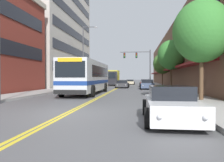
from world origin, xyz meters
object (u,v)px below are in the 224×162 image
car_slate_blue_parked_right_mid (147,85)px  traffic_signal_mast (140,61)px  car_champagne_moving_lead (130,82)px  street_lamp_left_near (5,28)px  car_dark_grey_moving_second (122,84)px  street_lamp_left_far (85,52)px  box_truck (113,78)px  street_tree_right_mid (171,55)px  fire_hydrant (178,91)px  car_white_parked_right_foreground (171,105)px  car_beige_parked_left_mid (89,84)px  street_tree_right_near (202,32)px  car_red_parked_right_far (145,83)px  city_bus (88,76)px  street_tree_right_far (162,64)px

car_slate_blue_parked_right_mid → traffic_signal_mast: (-0.97, 7.72, 3.95)m
car_champagne_moving_lead → street_lamp_left_near: (-6.18, -38.38, 4.04)m
car_dark_grey_moving_second → street_lamp_left_far: size_ratio=0.45×
box_truck → street_tree_right_mid: size_ratio=1.08×
street_lamp_left_far → fire_hydrant: size_ratio=10.39×
car_slate_blue_parked_right_mid → car_dark_grey_moving_second: car_slate_blue_parked_right_mid is taller
car_slate_blue_parked_right_mid → traffic_signal_mast: size_ratio=0.71×
car_champagne_moving_lead → car_white_parked_right_foreground: bearing=-85.9°
car_beige_parked_left_mid → car_champagne_moving_lead: car_beige_parked_left_mid is taller
traffic_signal_mast → street_tree_right_near: street_tree_right_near is taller
car_beige_parked_left_mid → street_tree_right_near: (11.48, -17.75, 3.93)m
car_beige_parked_left_mid → street_lamp_left_far: (-0.72, 0.44, 4.92)m
car_beige_parked_left_mid → car_slate_blue_parked_right_mid: size_ratio=0.92×
street_tree_right_near → traffic_signal_mast: bearing=99.0°
car_red_parked_right_far → city_bus: bearing=-110.1°
car_beige_parked_left_mid → car_dark_grey_moving_second: bearing=17.9°
car_dark_grey_moving_second → street_lamp_left_far: bearing=-168.4°
street_tree_right_near → street_tree_right_mid: (0.08, 13.51, -0.11)m
street_tree_right_near → fire_hydrant: 4.35m
box_truck → street_tree_right_near: (9.32, -30.28, 2.95)m
car_red_parked_right_far → street_lamp_left_near: size_ratio=0.61×
car_dark_grey_moving_second → street_tree_right_far: size_ratio=0.72×
car_beige_parked_left_mid → street_lamp_left_far: size_ratio=0.44×
car_slate_blue_parked_right_mid → street_tree_right_near: bearing=-80.1°
street_tree_right_mid → street_lamp_left_near: bearing=-127.6°
car_champagne_moving_lead → street_tree_right_far: 12.41m
car_champagne_moving_lead → box_truck: box_truck is taller
city_bus → box_truck: size_ratio=1.69×
car_champagne_moving_lead → car_dark_grey_moving_second: bearing=-92.0°
car_red_parked_right_far → car_champagne_moving_lead: car_red_parked_right_far is taller
car_dark_grey_moving_second → street_lamp_left_far: (-5.71, -1.17, 4.98)m
street_tree_right_near → street_lamp_left_near: bearing=-169.3°
city_bus → car_red_parked_right_far: 18.20m
car_dark_grey_moving_second → car_beige_parked_left_mid: bearing=-162.1°
car_beige_parked_left_mid → car_white_parked_right_foreground: car_beige_parked_left_mid is taller
car_red_parked_right_far → street_tree_right_near: street_tree_right_near is taller
street_lamp_left_near → fire_hydrant: 12.13m
car_red_parked_right_far → traffic_signal_mast: (-1.00, 0.33, 3.96)m
car_slate_blue_parked_right_mid → street_lamp_left_far: 10.78m
street_tree_right_far → car_slate_blue_parked_right_mid: bearing=-107.9°
box_truck → traffic_signal_mast: size_ratio=1.03×
box_truck → street_lamp_left_far: (-2.88, -12.10, 3.93)m
traffic_signal_mast → street_tree_right_near: bearing=-81.0°
car_dark_grey_moving_second → fire_hydrant: size_ratio=4.65×
car_slate_blue_parked_right_mid → street_lamp_left_far: bearing=168.0°
city_bus → box_truck: (-0.30, 23.77, -0.14)m
traffic_signal_mast → fire_hydrant: bearing=-83.5°
car_white_parked_right_foreground → traffic_signal_mast: (-0.91, 30.45, 3.97)m
street_tree_right_near → street_tree_right_far: 26.00m
car_red_parked_right_far → street_tree_right_near: 24.06m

